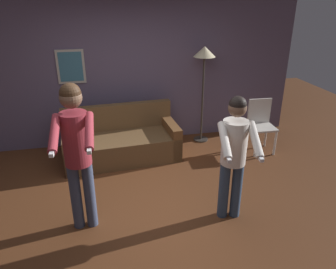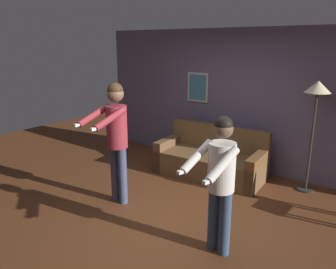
{
  "view_description": "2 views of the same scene",
  "coord_description": "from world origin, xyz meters",
  "px_view_note": "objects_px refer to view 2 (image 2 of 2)",
  "views": [
    {
      "loc": [
        -0.53,
        -3.58,
        2.66
      ],
      "look_at": [
        0.18,
        -0.39,
        1.22
      ],
      "focal_mm": 35.0,
      "sensor_mm": 36.0,
      "label": 1
    },
    {
      "loc": [
        2.49,
        -3.37,
        2.33
      ],
      "look_at": [
        0.2,
        -0.29,
        1.25
      ],
      "focal_mm": 35.0,
      "sensor_mm": 36.0,
      "label": 2
    }
  ],
  "objects_px": {
    "person_standing_left": "(116,131)",
    "person_standing_right": "(220,174)",
    "torchiere_lamp": "(317,97)",
    "couch": "(211,161)"
  },
  "relations": [
    {
      "from": "person_standing_right",
      "to": "torchiere_lamp",
      "type": "bearing_deg",
      "value": 80.83
    },
    {
      "from": "couch",
      "to": "person_standing_left",
      "type": "height_order",
      "value": "person_standing_left"
    },
    {
      "from": "couch",
      "to": "torchiere_lamp",
      "type": "distance_m",
      "value": 2.05
    },
    {
      "from": "couch",
      "to": "person_standing_right",
      "type": "xyz_separation_m",
      "value": [
        1.19,
        -1.93,
        0.68
      ]
    },
    {
      "from": "torchiere_lamp",
      "to": "person_standing_left",
      "type": "distance_m",
      "value": 3.07
    },
    {
      "from": "torchiere_lamp",
      "to": "person_standing_right",
      "type": "distance_m",
      "value": 2.43
    },
    {
      "from": "couch",
      "to": "person_standing_left",
      "type": "relative_size",
      "value": 1.08
    },
    {
      "from": "couch",
      "to": "torchiere_lamp",
      "type": "bearing_deg",
      "value": 14.41
    },
    {
      "from": "person_standing_left",
      "to": "person_standing_right",
      "type": "relative_size",
      "value": 1.13
    },
    {
      "from": "person_standing_left",
      "to": "person_standing_right",
      "type": "xyz_separation_m",
      "value": [
        1.79,
        -0.2,
        -0.15
      ]
    }
  ]
}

